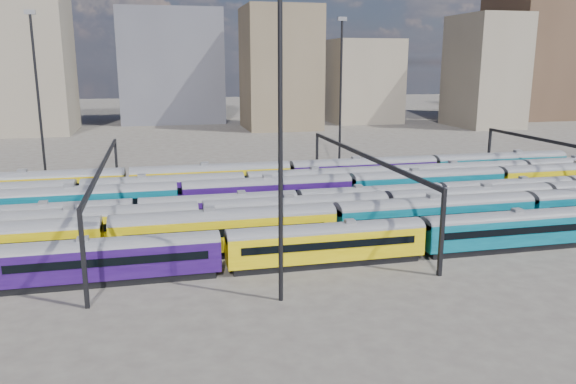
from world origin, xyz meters
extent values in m
plane|color=#413B37|center=(0.00, 0.00, 0.00)|extent=(500.00, 500.00, 0.00)
cube|color=black|center=(-18.51, -15.00, 0.33)|extent=(17.89, 2.32, 0.66)
cube|color=#1B083E|center=(-18.51, -15.00, 2.02)|extent=(18.83, 2.73, 2.73)
cylinder|color=#4C4C51|center=(-18.51, -15.00, 3.39)|extent=(18.83, 2.73, 2.73)
cube|color=black|center=(-18.51, -16.39, 2.35)|extent=(16.57, 0.06, 0.71)
cube|color=black|center=(-18.51, -13.61, 2.35)|extent=(16.57, 0.06, 0.71)
cube|color=slate|center=(-18.51, -15.00, 4.12)|extent=(0.94, 0.85, 0.33)
cube|color=black|center=(0.92, -15.00, 0.33)|extent=(17.89, 2.32, 0.66)
cube|color=#AE9406|center=(0.92, -15.00, 2.02)|extent=(18.83, 2.73, 2.73)
cylinder|color=#4C4C51|center=(0.92, -15.00, 3.39)|extent=(18.83, 2.73, 2.73)
cube|color=black|center=(0.92, -16.39, 2.35)|extent=(16.57, 0.06, 0.71)
cube|color=black|center=(0.92, -13.61, 2.35)|extent=(16.57, 0.06, 0.71)
cube|color=slate|center=(0.92, -15.00, 4.12)|extent=(0.94, 0.85, 0.33)
cube|color=black|center=(20.35, -15.00, 0.33)|extent=(17.89, 2.32, 0.66)
cube|color=#054152|center=(20.35, -15.00, 2.02)|extent=(18.83, 2.73, 2.73)
cylinder|color=#4C4C51|center=(20.35, -15.00, 3.39)|extent=(18.83, 2.73, 2.73)
cube|color=black|center=(20.35, -16.39, 2.35)|extent=(16.57, 0.06, 0.71)
cube|color=black|center=(20.35, -13.61, 2.35)|extent=(16.57, 0.06, 0.71)
cube|color=slate|center=(20.35, -15.00, 4.12)|extent=(0.94, 0.85, 0.33)
cube|color=black|center=(-7.98, -10.00, 0.38)|extent=(20.88, 2.71, 0.77)
cube|color=#AE9406|center=(-7.98, -10.00, 2.36)|extent=(21.98, 3.19, 3.19)
cylinder|color=#4C4C51|center=(-7.98, -10.00, 3.96)|extent=(21.98, 3.19, 3.19)
cube|color=black|center=(-7.98, -11.61, 2.74)|extent=(19.34, 0.06, 0.82)
cube|color=black|center=(-7.98, -8.39, 2.74)|extent=(19.34, 0.06, 0.82)
cube|color=slate|center=(-7.98, -10.00, 4.80)|extent=(1.10, 0.99, 0.38)
cube|color=black|center=(14.59, -10.00, 0.38)|extent=(20.88, 2.71, 0.77)
cube|color=#054152|center=(14.59, -10.00, 2.36)|extent=(21.98, 3.19, 3.19)
cylinder|color=#4C4C51|center=(14.59, -10.00, 3.96)|extent=(21.98, 3.19, 3.19)
cube|color=black|center=(14.59, -11.61, 2.74)|extent=(19.34, 0.06, 0.82)
cube|color=black|center=(14.59, -8.39, 2.74)|extent=(19.34, 0.06, 0.82)
cube|color=slate|center=(14.59, -10.00, 4.80)|extent=(1.10, 0.99, 0.38)
cube|color=black|center=(-20.49, -5.00, 0.36)|extent=(19.42, 2.52, 0.72)
cube|color=#AE9406|center=(-20.49, -5.00, 2.20)|extent=(20.44, 2.96, 2.96)
cylinder|color=#4C4C51|center=(-20.49, -5.00, 3.68)|extent=(20.44, 2.96, 2.96)
cube|color=black|center=(-20.49, -6.50, 2.55)|extent=(17.99, 0.06, 0.77)
cube|color=black|center=(-20.49, -3.50, 2.55)|extent=(17.99, 0.06, 0.77)
cube|color=slate|center=(-20.49, -5.00, 4.47)|extent=(1.02, 0.92, 0.36)
cube|color=black|center=(0.55, -5.00, 0.36)|extent=(19.42, 2.52, 0.72)
cube|color=#1B083E|center=(0.55, -5.00, 2.20)|extent=(20.44, 2.96, 2.96)
cylinder|color=#4C4C51|center=(0.55, -5.00, 3.68)|extent=(20.44, 2.96, 2.96)
cube|color=black|center=(0.55, -6.50, 2.55)|extent=(17.99, 0.06, 0.77)
cube|color=black|center=(0.55, -3.50, 2.55)|extent=(17.99, 0.06, 0.77)
cube|color=slate|center=(0.55, -5.00, 4.47)|extent=(1.02, 0.92, 0.36)
cube|color=black|center=(21.59, -5.00, 0.36)|extent=(19.42, 2.52, 0.72)
cube|color=#AE9406|center=(21.59, -5.00, 2.20)|extent=(20.44, 2.96, 2.96)
cylinder|color=#4C4C51|center=(21.59, -5.00, 3.68)|extent=(20.44, 2.96, 2.96)
cube|color=black|center=(21.59, -6.50, 2.55)|extent=(17.99, 0.06, 0.77)
cube|color=black|center=(21.59, -3.50, 2.55)|extent=(17.99, 0.06, 0.77)
cube|color=slate|center=(21.59, -5.00, 4.47)|extent=(1.02, 0.92, 0.36)
cube|color=black|center=(-26.19, 0.00, 0.32)|extent=(17.20, 2.23, 0.63)
cube|color=#054152|center=(-26.19, 0.00, 1.95)|extent=(18.11, 2.63, 2.63)
cylinder|color=#4C4C51|center=(-26.19, 0.00, 3.26)|extent=(18.11, 2.63, 2.63)
cube|color=black|center=(-26.19, -1.33, 2.26)|extent=(15.93, 0.06, 0.68)
cube|color=black|center=(-26.19, 1.33, 2.26)|extent=(15.93, 0.06, 0.68)
cube|color=slate|center=(-26.19, 0.00, 3.96)|extent=(0.91, 0.81, 0.32)
cube|color=black|center=(-7.48, 0.00, 0.32)|extent=(17.20, 2.23, 0.63)
cube|color=#1B083E|center=(-7.48, 0.00, 1.95)|extent=(18.11, 2.63, 2.63)
cylinder|color=#4C4C51|center=(-7.48, 0.00, 3.26)|extent=(18.11, 2.63, 2.63)
cube|color=black|center=(-7.48, -1.33, 2.26)|extent=(15.93, 0.06, 0.68)
cube|color=black|center=(-7.48, 1.33, 2.26)|extent=(15.93, 0.06, 0.68)
cube|color=slate|center=(-7.48, 0.00, 3.96)|extent=(0.91, 0.81, 0.32)
cube|color=black|center=(11.22, 0.00, 0.32)|extent=(17.20, 2.23, 0.63)
cube|color=#1B083E|center=(11.22, 0.00, 1.95)|extent=(18.11, 2.63, 2.63)
cylinder|color=#4C4C51|center=(11.22, 0.00, 3.26)|extent=(18.11, 2.63, 2.63)
cube|color=black|center=(11.22, -1.33, 2.26)|extent=(15.93, 0.06, 0.68)
cube|color=black|center=(11.22, 1.33, 2.26)|extent=(15.93, 0.06, 0.68)
cube|color=slate|center=(11.22, 0.00, 3.96)|extent=(0.91, 0.81, 0.32)
cube|color=black|center=(29.93, 0.00, 0.32)|extent=(17.20, 2.23, 0.63)
cube|color=#054152|center=(29.93, 0.00, 1.95)|extent=(18.11, 2.63, 2.63)
cylinder|color=#4C4C51|center=(29.93, 0.00, 3.26)|extent=(18.11, 2.63, 2.63)
cube|color=black|center=(29.93, -1.33, 2.26)|extent=(15.93, 0.06, 0.68)
cube|color=black|center=(29.93, 1.33, 2.26)|extent=(15.93, 0.06, 0.68)
cube|color=slate|center=(29.93, 0.00, 3.96)|extent=(0.91, 0.81, 0.32)
cube|color=black|center=(-22.75, 5.00, 0.37)|extent=(20.31, 2.64, 0.75)
cube|color=#054152|center=(-22.75, 5.00, 2.30)|extent=(21.38, 3.10, 3.10)
cylinder|color=#4C4C51|center=(-22.75, 5.00, 3.85)|extent=(21.38, 3.10, 3.10)
cube|color=black|center=(-22.75, 3.43, 2.67)|extent=(18.82, 0.06, 0.80)
cube|color=black|center=(-22.75, 6.57, 2.67)|extent=(18.82, 0.06, 0.80)
cube|color=slate|center=(-22.75, 5.00, 4.67)|extent=(1.07, 0.96, 0.37)
cube|color=black|center=(-0.77, 5.00, 0.37)|extent=(20.31, 2.64, 0.75)
cube|color=#1B083E|center=(-0.77, 5.00, 2.30)|extent=(21.38, 3.10, 3.10)
cylinder|color=#4C4C51|center=(-0.77, 5.00, 3.85)|extent=(21.38, 3.10, 3.10)
cube|color=black|center=(-0.77, 3.43, 2.67)|extent=(18.82, 0.06, 0.80)
cube|color=black|center=(-0.77, 6.57, 2.67)|extent=(18.82, 0.06, 0.80)
cube|color=slate|center=(-0.77, 5.00, 4.67)|extent=(1.07, 0.96, 0.37)
cube|color=black|center=(21.21, 5.00, 0.37)|extent=(20.31, 2.64, 0.75)
cube|color=#054152|center=(21.21, 5.00, 2.30)|extent=(21.38, 3.10, 3.10)
cylinder|color=#4C4C51|center=(21.21, 5.00, 3.85)|extent=(21.38, 3.10, 3.10)
cube|color=black|center=(21.21, 3.43, 2.67)|extent=(18.82, 0.06, 0.80)
cube|color=black|center=(21.21, 6.57, 2.67)|extent=(18.82, 0.06, 0.80)
cube|color=slate|center=(21.21, 5.00, 4.67)|extent=(1.07, 0.96, 0.37)
cube|color=black|center=(43.20, 5.00, 0.37)|extent=(20.31, 2.64, 0.75)
cube|color=#AE9406|center=(43.20, 5.00, 2.30)|extent=(21.38, 3.10, 3.10)
cylinder|color=#4C4C51|center=(43.20, 5.00, 3.85)|extent=(21.38, 3.10, 3.10)
cube|color=black|center=(43.20, 3.43, 2.67)|extent=(18.82, 0.06, 0.80)
cube|color=black|center=(43.20, 6.57, 2.67)|extent=(18.82, 0.06, 0.80)
cube|color=slate|center=(43.20, 5.00, 4.67)|extent=(1.07, 0.96, 0.37)
cube|color=black|center=(-13.47, 10.00, 0.36)|extent=(19.58, 2.54, 0.72)
cube|color=#1B083E|center=(-13.47, 10.00, 2.22)|extent=(20.61, 2.99, 2.99)
cylinder|color=#4C4C51|center=(-13.47, 10.00, 3.71)|extent=(20.61, 2.99, 2.99)
cube|color=black|center=(-13.47, 8.49, 2.57)|extent=(18.14, 0.06, 0.77)
cube|color=black|center=(-13.47, 11.51, 2.57)|extent=(18.14, 0.06, 0.77)
cube|color=slate|center=(-13.47, 10.00, 4.51)|extent=(1.03, 0.93, 0.36)
cube|color=black|center=(7.74, 10.00, 0.36)|extent=(19.58, 2.54, 0.72)
cube|color=#054152|center=(7.74, 10.00, 2.22)|extent=(20.61, 2.99, 2.99)
cylinder|color=#4C4C51|center=(7.74, 10.00, 3.71)|extent=(20.61, 2.99, 2.99)
cube|color=black|center=(7.74, 8.49, 2.57)|extent=(18.14, 0.06, 0.77)
cube|color=black|center=(7.74, 11.51, 2.57)|extent=(18.14, 0.06, 0.77)
cube|color=slate|center=(7.74, 10.00, 4.51)|extent=(1.03, 0.93, 0.36)
cube|color=black|center=(28.95, 10.00, 0.36)|extent=(19.58, 2.54, 0.72)
cube|color=#1B083E|center=(28.95, 10.00, 2.22)|extent=(20.61, 2.99, 2.99)
cylinder|color=#4C4C51|center=(28.95, 10.00, 3.71)|extent=(20.61, 2.99, 2.99)
cube|color=black|center=(28.95, 8.49, 2.57)|extent=(18.14, 0.06, 0.77)
cube|color=black|center=(28.95, 11.51, 2.57)|extent=(18.14, 0.06, 0.77)
cube|color=slate|center=(28.95, 10.00, 4.51)|extent=(1.03, 0.93, 0.36)
cube|color=black|center=(50.16, 11.51, 2.57)|extent=(18.14, 0.06, 0.77)
cube|color=black|center=(-29.72, 15.00, 0.39)|extent=(21.10, 2.74, 0.78)
cube|color=#AE9406|center=(-29.72, 15.00, 2.39)|extent=(22.21, 3.22, 3.22)
cylinder|color=#4C4C51|center=(-29.72, 15.00, 4.00)|extent=(22.21, 3.22, 3.22)
cube|color=black|center=(-29.72, 13.37, 2.77)|extent=(19.54, 0.06, 0.83)
cube|color=black|center=(-29.72, 16.63, 2.77)|extent=(19.54, 0.06, 0.83)
cube|color=slate|center=(-29.72, 15.00, 4.86)|extent=(1.11, 1.00, 0.39)
cube|color=black|center=(-6.92, 15.00, 0.39)|extent=(21.10, 2.74, 0.78)
cube|color=#AE9406|center=(-6.92, 15.00, 2.39)|extent=(22.21, 3.22, 3.22)
cylinder|color=#4C4C51|center=(-6.92, 15.00, 4.00)|extent=(22.21, 3.22, 3.22)
cube|color=black|center=(-6.92, 13.37, 2.77)|extent=(19.54, 0.06, 0.83)
cube|color=black|center=(-6.92, 16.63, 2.77)|extent=(19.54, 0.06, 0.83)
cube|color=slate|center=(-6.92, 15.00, 4.86)|extent=(1.11, 1.00, 0.39)
cube|color=black|center=(15.89, 15.00, 0.39)|extent=(21.10, 2.74, 0.78)
cube|color=#1B083E|center=(15.89, 15.00, 2.39)|extent=(22.21, 3.22, 3.22)
cylinder|color=#4C4C51|center=(15.89, 15.00, 4.00)|extent=(22.21, 3.22, 3.22)
cube|color=black|center=(15.89, 13.37, 2.77)|extent=(19.54, 0.06, 0.83)
cube|color=black|center=(15.89, 16.63, 2.77)|extent=(19.54, 0.06, 0.83)
cube|color=slate|center=(15.89, 15.00, 4.86)|extent=(1.11, 1.00, 0.39)
cube|color=black|center=(38.70, 15.00, 0.39)|extent=(21.10, 2.74, 0.78)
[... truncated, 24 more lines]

